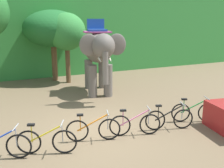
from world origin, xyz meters
The scene contains 11 objects.
ground_plane centered at (0.00, 0.00, 0.00)m, with size 80.00×80.00×0.00m, color brown.
foliage_hedge centered at (0.00, 12.40, 2.85)m, with size 36.00×6.00×5.71m, color #338438.
tree_far_right centered at (0.55, 8.40, 3.21)m, with size 3.59×3.59×4.34m.
tree_right centered at (1.12, 7.39, 3.03)m, with size 2.22×2.22×4.16m.
elephant centered at (1.84, 4.26, 2.20)m, with size 2.53×4.25×3.78m.
bike_blue centered at (-3.11, -0.70, 0.39)m, with size 1.59×0.78×0.92m.
bike_yellow centered at (-1.91, -0.96, 0.39)m, with size 1.59×0.79×0.92m.
bike_orange centered at (-0.43, -0.76, 0.39)m, with size 1.64×0.68×0.92m.
bike_pink centered at (0.95, -0.95, 0.39)m, with size 1.64×0.68×0.92m.
bike_black centered at (2.26, -1.04, 0.39)m, with size 1.64×0.67×0.92m.
bike_green centered at (3.54, -0.85, 0.39)m, with size 1.59×0.79×0.92m.
Camera 1 is at (-3.13, -7.83, 3.65)m, focal length 41.83 mm.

